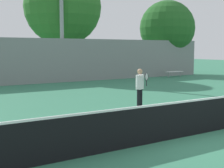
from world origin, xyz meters
name	(u,v)px	position (x,y,z in m)	size (l,w,h in m)	color
ground_plane	(188,136)	(0.00, 0.00, 0.00)	(100.00, 100.00, 0.00)	#337556
tennis_net	(189,118)	(0.00, 0.00, 0.51)	(12.10, 0.09, 1.00)	#195128
tennis_player	(140,87)	(1.09, 3.73, 0.91)	(0.53, 0.51, 1.62)	black
bench_courtside_far	(175,72)	(12.13, 13.70, 0.45)	(1.68, 0.40, 0.50)	white
back_fence	(29,61)	(0.00, 14.84, 1.57)	(31.10, 0.06, 3.13)	gray
tree_green_tall	(63,7)	(4.09, 18.56, 5.86)	(6.38, 6.38, 9.06)	brown
tree_green_broad	(167,28)	(13.76, 16.61, 4.33)	(5.16, 5.16, 6.92)	brown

